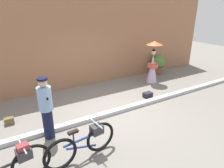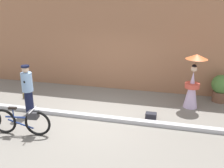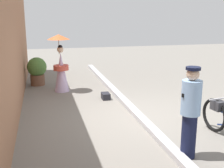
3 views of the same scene
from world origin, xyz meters
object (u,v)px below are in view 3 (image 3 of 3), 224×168
object	(u,v)px
person_with_parasol	(61,65)
backpack_on_pavement	(106,96)
person_officer	(190,111)
potted_plant_by_door	(37,70)

from	to	relation	value
person_with_parasol	backpack_on_pavement	xyz separation A→B (m)	(-1.24, -1.22, -0.79)
person_officer	person_with_parasol	world-z (taller)	person_with_parasol
potted_plant_by_door	backpack_on_pavement	xyz separation A→B (m)	(-2.31, -1.98, -0.45)
person_officer	potted_plant_by_door	bearing A→B (deg)	23.03
potted_plant_by_door	backpack_on_pavement	bearing A→B (deg)	-139.41
person_with_parasol	backpack_on_pavement	size ratio (longest dim) A/B	5.48
person_with_parasol	person_officer	bearing A→B (deg)	-159.96
person_officer	potted_plant_by_door	size ratio (longest dim) A/B	1.64
potted_plant_by_door	backpack_on_pavement	size ratio (longest dim) A/B	2.94
person_with_parasol	potted_plant_by_door	xyz separation A→B (m)	(1.07, 0.76, -0.34)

